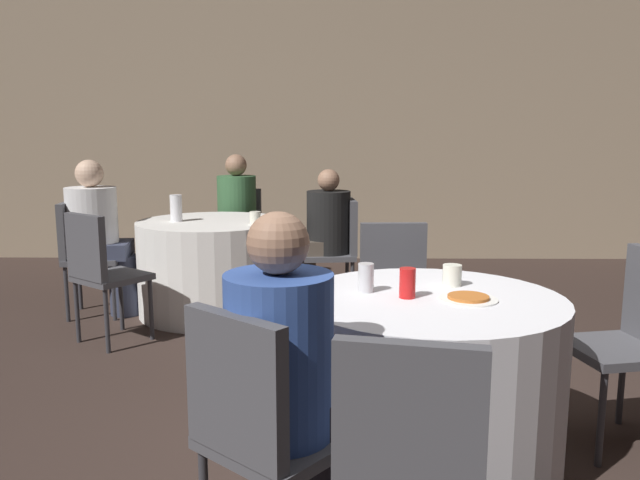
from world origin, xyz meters
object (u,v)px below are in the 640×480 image
(person_black_shirt, at_px, (319,239))
(pizza_plate_near, at_px, (468,298))
(chair_near_southwest, at_px, (259,421))
(person_white_shirt, at_px, (101,236))
(table_near, at_px, (427,381))
(table_far, at_px, (214,267))
(chair_far_north, at_px, (239,227))
(chair_near_north, at_px, (395,286))
(bottle_far, at_px, (176,208))
(chair_far_west, at_px, (82,247))
(chair_near_east, at_px, (636,328))
(person_blue_shirt, at_px, (296,388))
(person_green_jacket, at_px, (236,220))
(chair_far_east, at_px, (340,243))
(chair_far_southwest, at_px, (100,266))
(chair_near_south, at_px, (410,457))
(soda_can_red, at_px, (407,283))
(soda_can_silver, at_px, (366,278))

(person_black_shirt, distance_m, pizza_plate_near, 2.48)
(chair_near_southwest, relative_size, person_white_shirt, 0.74)
(table_near, height_order, person_black_shirt, person_black_shirt)
(table_far, height_order, chair_far_north, chair_far_north)
(chair_near_north, xyz_separation_m, bottle_far, (-1.54, 1.27, 0.29))
(pizza_plate_near, bearing_deg, chair_far_west, 137.73)
(chair_near_east, distance_m, person_blue_shirt, 1.67)
(chair_far_west, height_order, person_green_jacket, person_green_jacket)
(chair_near_north, relative_size, person_blue_shirt, 0.76)
(bottle_far, bearing_deg, chair_near_east, -39.17)
(chair_far_east, height_order, chair_far_north, same)
(chair_near_north, xyz_separation_m, chair_far_southwest, (-1.87, 0.52, 0.00))
(chair_near_north, bearing_deg, chair_far_east, -80.62)
(table_far, xyz_separation_m, person_black_shirt, (0.82, 0.07, 0.21))
(bottle_far, bearing_deg, person_green_jacket, 69.56)
(chair_near_north, distance_m, chair_far_north, 2.59)
(chair_near_south, height_order, chair_far_north, same)
(chair_near_north, relative_size, person_black_shirt, 0.79)
(pizza_plate_near, bearing_deg, chair_near_south, -111.08)
(chair_far_southwest, bearing_deg, person_green_jacket, 105.21)
(chair_near_east, height_order, chair_near_southwest, same)
(chair_far_west, bearing_deg, soda_can_red, 39.01)
(chair_far_east, distance_m, person_black_shirt, 0.17)
(chair_near_south, relative_size, person_black_shirt, 0.79)
(chair_far_southwest, distance_m, person_black_shirt, 1.67)
(chair_far_east, height_order, person_white_shirt, person_white_shirt)
(chair_far_east, bearing_deg, person_black_shirt, 90.00)
(chair_far_west, relative_size, chair_far_north, 1.00)
(chair_near_south, bearing_deg, bottle_far, 125.23)
(soda_can_silver, bearing_deg, chair_far_west, 134.23)
(person_blue_shirt, bearing_deg, chair_far_southwest, 163.60)
(chair_near_north, relative_size, soda_can_red, 7.21)
(chair_near_south, relative_size, pizza_plate_near, 3.75)
(soda_can_red, bearing_deg, chair_far_east, 95.44)
(chair_near_north, xyz_separation_m, chair_far_north, (-1.20, 2.30, 0.00))
(chair_near_south, bearing_deg, soda_can_silver, 105.08)
(soda_can_silver, distance_m, soda_can_red, 0.19)
(bottle_far, bearing_deg, soda_can_red, -56.69)
(chair_far_west, relative_size, person_black_shirt, 0.79)
(chair_near_southwest, height_order, pizza_plate_near, chair_near_southwest)
(person_black_shirt, height_order, bottle_far, person_black_shirt)
(person_black_shirt, height_order, soda_can_silver, person_black_shirt)
(chair_near_east, bearing_deg, soda_can_red, 89.91)
(chair_far_north, height_order, person_green_jacket, person_green_jacket)
(soda_can_red, bearing_deg, chair_near_south, -96.43)
(chair_near_southwest, xyz_separation_m, person_white_shirt, (-1.52, 2.92, 0.09))
(person_green_jacket, xyz_separation_m, pizza_plate_near, (1.40, -3.16, 0.11))
(chair_far_west, xyz_separation_m, person_white_shirt, (0.15, 0.02, 0.09))
(chair_near_southwest, distance_m, person_black_shirt, 3.09)
(chair_near_east, xyz_separation_m, pizza_plate_near, (-0.80, -0.23, 0.20))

